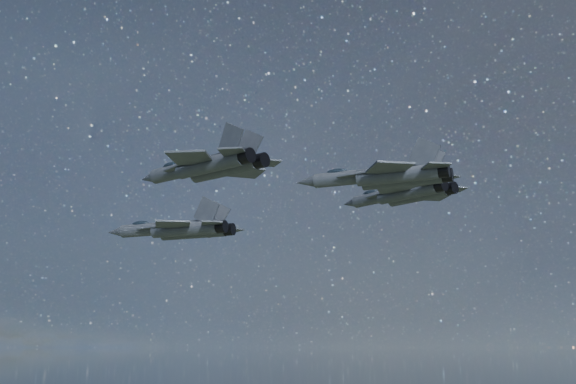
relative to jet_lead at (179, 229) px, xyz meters
The scene contains 4 objects.
jet_lead is the anchor object (origin of this frame).
jet_left 28.38m from the jet_lead, 40.46° to the left, with size 18.35×12.69×4.61m.
jet_right 22.19m from the jet_lead, 35.72° to the right, with size 16.36×11.69×4.19m.
jet_slot 29.60m from the jet_lead, ahead, with size 16.35×11.05×4.12m.
Camera 1 is at (45.09, -58.01, 136.45)m, focal length 42.00 mm.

